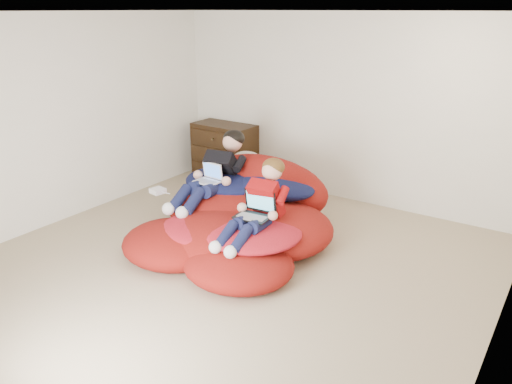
% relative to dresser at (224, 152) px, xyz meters
% --- Properties ---
extents(room_shell, '(5.10, 5.10, 2.77)m').
position_rel_dresser_xyz_m(room_shell, '(1.77, -2.24, -0.22)').
color(room_shell, tan).
rests_on(room_shell, ground).
extents(dresser, '(0.97, 0.55, 0.87)m').
position_rel_dresser_xyz_m(dresser, '(0.00, 0.00, 0.00)').
color(dresser, black).
rests_on(dresser, ground).
extents(beanbag_pile, '(2.18, 2.41, 0.86)m').
position_rel_dresser_xyz_m(beanbag_pile, '(1.46, -1.62, -0.18)').
color(beanbag_pile, maroon).
rests_on(beanbag_pile, ground).
extents(cream_pillow, '(0.49, 0.31, 0.31)m').
position_rel_dresser_xyz_m(cream_pillow, '(0.99, -0.78, 0.19)').
color(cream_pillow, beige).
rests_on(cream_pillow, beanbag_pile).
extents(older_boy, '(0.43, 1.32, 0.77)m').
position_rel_dresser_xyz_m(older_boy, '(0.97, -1.41, 0.26)').
color(older_boy, black).
rests_on(older_boy, beanbag_pile).
extents(younger_boy, '(0.36, 1.08, 0.75)m').
position_rel_dresser_xyz_m(younger_boy, '(1.92, -1.92, 0.21)').
color(younger_boy, '#A20E0F').
rests_on(younger_boy, beanbag_pile).
extents(laptop_white, '(0.30, 0.25, 0.22)m').
position_rel_dresser_xyz_m(laptop_white, '(0.97, -1.55, 0.20)').
color(laptop_white, white).
rests_on(laptop_white, older_boy).
extents(laptop_black, '(0.38, 0.33, 0.26)m').
position_rel_dresser_xyz_m(laptop_black, '(1.92, -1.98, 0.14)').
color(laptop_black, black).
rests_on(laptop_black, younger_boy).
extents(power_adapter, '(0.18, 0.18, 0.06)m').
position_rel_dresser_xyz_m(power_adapter, '(0.36, -1.83, -0.01)').
color(power_adapter, white).
rests_on(power_adapter, beanbag_pile).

